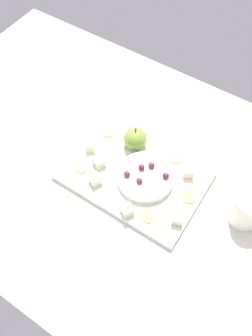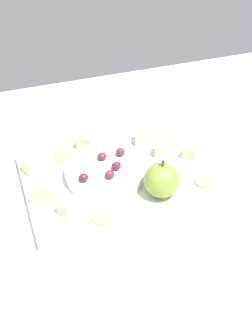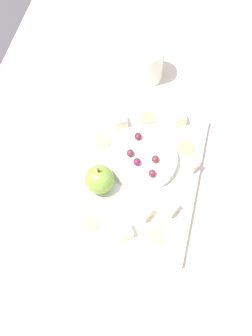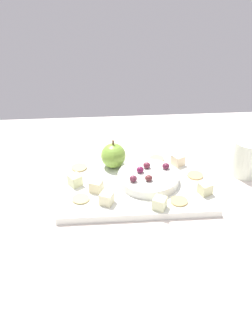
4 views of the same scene
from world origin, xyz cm
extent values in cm
cube|color=silver|center=(0.00, 0.00, 2.22)|extent=(146.15, 85.16, 4.44)
cube|color=silver|center=(0.09, 0.01, 5.33)|extent=(37.00, 25.47, 1.78)
cylinder|color=white|center=(3.35, -0.24, 7.29)|extent=(15.02, 15.02, 2.14)
sphere|color=#7AA53A|center=(-4.78, 7.92, 9.46)|extent=(6.47, 6.47, 6.47)
cylinder|color=brown|center=(-4.78, 7.92, 13.29)|extent=(0.50, 0.50, 1.20)
cube|color=beige|center=(-7.11, -7.96, 7.59)|extent=(3.64, 3.64, 2.74)
cube|color=beige|center=(-9.42, -2.87, 7.59)|extent=(3.64, 3.64, 2.74)
cube|color=beige|center=(16.12, -5.84, 7.59)|extent=(3.61, 3.61, 2.74)
cube|color=beige|center=(-14.52, -0.20, 7.59)|extent=(3.81, 3.81, 2.74)
cube|color=beige|center=(4.61, -10.64, 7.59)|extent=(3.72, 3.72, 2.74)
cube|color=beige|center=(12.17, 7.45, 7.59)|extent=(3.77, 3.77, 2.74)
cylinder|color=tan|center=(9.46, -8.68, 6.42)|extent=(4.01, 4.01, 0.40)
cylinder|color=tan|center=(-13.80, 7.60, 6.42)|extent=(4.01, 4.01, 0.40)
cylinder|color=tan|center=(15.56, 1.68, 6.42)|extent=(4.01, 4.01, 0.40)
cylinder|color=tan|center=(-13.10, -6.15, 6.42)|extent=(4.01, 4.01, 0.40)
cylinder|color=tan|center=(6.97, 10.39, 6.42)|extent=(4.01, 4.01, 0.40)
ellipsoid|color=brown|center=(3.11, -2.63, 9.10)|extent=(1.80, 1.62, 1.48)
ellipsoid|color=#622638|center=(-0.59, -2.70, 9.17)|extent=(1.80, 1.62, 1.62)
ellipsoid|color=maroon|center=(1.45, 1.10, 9.17)|extent=(1.80, 1.62, 1.62)
ellipsoid|color=#5E1E34|center=(8.03, 2.35, 9.12)|extent=(1.80, 1.62, 1.52)
ellipsoid|color=maroon|center=(3.34, 3.07, 9.13)|extent=(1.80, 1.62, 1.55)
cylinder|color=white|center=(29.55, 4.77, 9.21)|extent=(7.73, 7.73, 9.53)
torus|color=white|center=(34.60, 4.39, 9.21)|extent=(4.05, 1.10, 4.00)
camera|label=1|loc=(24.07, -41.09, 85.69)|focal=36.97mm
camera|label=2|loc=(20.70, 62.67, 60.51)|focal=47.86mm
camera|label=3|loc=(-50.73, -8.81, 98.58)|focal=51.08mm
camera|label=4|loc=(-8.21, -80.47, 61.48)|focal=42.44mm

